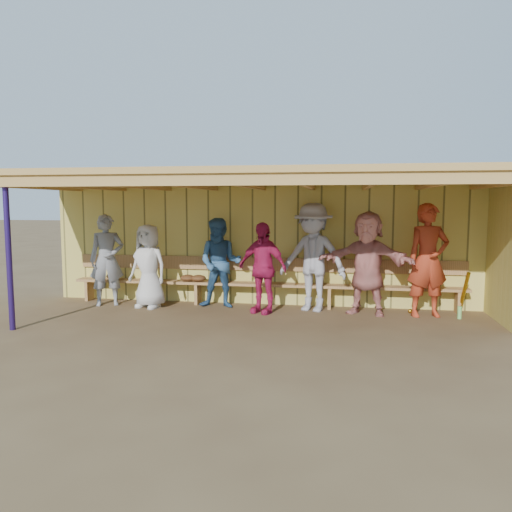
{
  "coord_description": "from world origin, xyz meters",
  "views": [
    {
      "loc": [
        1.47,
        -8.34,
        1.99
      ],
      "look_at": [
        0.0,
        0.35,
        1.05
      ],
      "focal_mm": 35.0,
      "sensor_mm": 36.0,
      "label": 1
    }
  ],
  "objects_px": {
    "player_c": "(220,263)",
    "player_g": "(428,260)",
    "bench": "(263,279)",
    "player_b": "(148,266)",
    "player_f": "(367,263)",
    "player_e": "(313,257)",
    "player_a": "(107,260)",
    "player_d": "(262,268)"
  },
  "relations": [
    {
      "from": "player_c",
      "to": "player_g",
      "type": "distance_m",
      "value": 3.77
    },
    {
      "from": "player_g",
      "to": "bench",
      "type": "distance_m",
      "value": 3.06
    },
    {
      "from": "bench",
      "to": "player_g",
      "type": "bearing_deg",
      "value": -8.44
    },
    {
      "from": "player_b",
      "to": "player_f",
      "type": "relative_size",
      "value": 0.86
    },
    {
      "from": "player_f",
      "to": "player_g",
      "type": "distance_m",
      "value": 1.04
    },
    {
      "from": "player_e",
      "to": "player_a",
      "type": "bearing_deg",
      "value": -159.75
    },
    {
      "from": "player_b",
      "to": "player_g",
      "type": "distance_m",
      "value": 5.11
    },
    {
      "from": "player_d",
      "to": "player_b",
      "type": "bearing_deg",
      "value": -160.04
    },
    {
      "from": "player_d",
      "to": "player_g",
      "type": "xyz_separation_m",
      "value": [
        2.9,
        0.19,
        0.17
      ]
    },
    {
      "from": "player_a",
      "to": "player_f",
      "type": "relative_size",
      "value": 0.96
    },
    {
      "from": "player_a",
      "to": "player_f",
      "type": "bearing_deg",
      "value": -24.33
    },
    {
      "from": "player_a",
      "to": "player_c",
      "type": "distance_m",
      "value": 2.23
    },
    {
      "from": "player_c",
      "to": "player_g",
      "type": "height_order",
      "value": "player_g"
    },
    {
      "from": "player_a",
      "to": "bench",
      "type": "bearing_deg",
      "value": -15.92
    },
    {
      "from": "player_c",
      "to": "player_e",
      "type": "bearing_deg",
      "value": -1.07
    },
    {
      "from": "player_a",
      "to": "bench",
      "type": "relative_size",
      "value": 0.23
    },
    {
      "from": "player_a",
      "to": "player_b",
      "type": "bearing_deg",
      "value": -30.2
    },
    {
      "from": "player_g",
      "to": "player_f",
      "type": "bearing_deg",
      "value": 166.26
    },
    {
      "from": "player_a",
      "to": "player_b",
      "type": "relative_size",
      "value": 1.12
    },
    {
      "from": "player_e",
      "to": "player_g",
      "type": "relative_size",
      "value": 1.0
    },
    {
      "from": "player_d",
      "to": "player_c",
      "type": "bearing_deg",
      "value": -178.69
    },
    {
      "from": "player_c",
      "to": "player_e",
      "type": "relative_size",
      "value": 0.86
    },
    {
      "from": "bench",
      "to": "player_d",
      "type": "bearing_deg",
      "value": -81.72
    },
    {
      "from": "player_c",
      "to": "player_g",
      "type": "bearing_deg",
      "value": -3.17
    },
    {
      "from": "player_e",
      "to": "player_g",
      "type": "xyz_separation_m",
      "value": [
        2.01,
        -0.14,
        0.0
      ]
    },
    {
      "from": "player_b",
      "to": "player_d",
      "type": "xyz_separation_m",
      "value": [
        2.21,
        -0.1,
        0.03
      ]
    },
    {
      "from": "player_b",
      "to": "bench",
      "type": "height_order",
      "value": "player_b"
    },
    {
      "from": "player_b",
      "to": "player_e",
      "type": "bearing_deg",
      "value": 19.82
    },
    {
      "from": "player_a",
      "to": "player_e",
      "type": "distance_m",
      "value": 3.98
    },
    {
      "from": "player_d",
      "to": "bench",
      "type": "relative_size",
      "value": 0.22
    },
    {
      "from": "player_a",
      "to": "bench",
      "type": "height_order",
      "value": "player_a"
    },
    {
      "from": "player_b",
      "to": "player_c",
      "type": "distance_m",
      "value": 1.36
    },
    {
      "from": "player_e",
      "to": "player_f",
      "type": "height_order",
      "value": "player_e"
    },
    {
      "from": "player_f",
      "to": "player_g",
      "type": "xyz_separation_m",
      "value": [
        1.04,
        -0.01,
        0.07
      ]
    },
    {
      "from": "player_a",
      "to": "player_e",
      "type": "bearing_deg",
      "value": -22.42
    },
    {
      "from": "player_b",
      "to": "player_f",
      "type": "bearing_deg",
      "value": 16.97
    },
    {
      "from": "bench",
      "to": "player_c",
      "type": "bearing_deg",
      "value": -158.37
    },
    {
      "from": "player_b",
      "to": "player_e",
      "type": "distance_m",
      "value": 3.11
    },
    {
      "from": "player_b",
      "to": "player_g",
      "type": "relative_size",
      "value": 0.8
    },
    {
      "from": "player_f",
      "to": "player_g",
      "type": "bearing_deg",
      "value": 15.31
    },
    {
      "from": "player_f",
      "to": "player_g",
      "type": "height_order",
      "value": "player_g"
    },
    {
      "from": "bench",
      "to": "player_a",
      "type": "bearing_deg",
      "value": -171.31
    }
  ]
}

